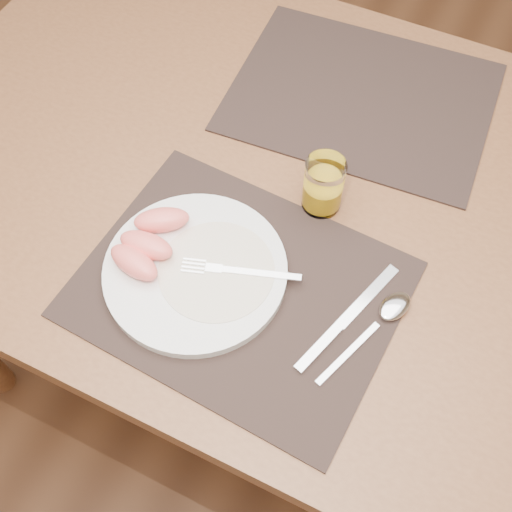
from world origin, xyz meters
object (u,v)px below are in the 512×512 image
Objects in this scene: placemat_far at (361,97)px; spoon at (388,313)px; fork at (230,270)px; placemat_near at (239,289)px; plate at (195,271)px; knife at (340,326)px; juice_glass at (323,187)px; table at (296,211)px.

placemat_far is 0.43m from spoon.
fork reaches higher than spoon.
fork is at bearing 147.89° from placemat_near.
plate reaches higher than placemat_far.
knife is at bearing -73.01° from placemat_far.
juice_glass reaches higher than placemat_far.
plate is 0.23m from juice_glass.
placemat_far is 1.67× the size of plate.
table is 8.19× the size of fork.
plate is 0.28m from spoon.
knife is (0.13, -0.43, 0.00)m from placemat_far.
fork is at bearing -169.88° from spoon.
placemat_far is at bearing 106.99° from knife.
table is at bearing 150.86° from juice_glass.
table is 0.14m from juice_glass.
placemat_near is at bearing -104.00° from juice_glass.
plate reaches higher than spoon.
spoon reaches higher than placemat_far.
table is 3.11× the size of placemat_near.
placemat_far is at bearing 115.81° from spoon.
fork is 0.91× the size of spoon.
juice_glass is at bearing -29.14° from table.
knife is (0.22, 0.01, -0.01)m from plate.
placemat_far is 0.45m from knife.
fork is (-0.02, 0.01, 0.02)m from placemat_near.
fork reaches higher than table.
fork is (0.05, 0.02, 0.01)m from plate.
spoon is at bearing 10.12° from fork.
table is 0.24m from placemat_far.
fork is at bearing -95.61° from placemat_far.
plate is at bearing -101.49° from placemat_far.
plate reaches higher than knife.
spoon is at bearing -64.19° from placemat_far.
placemat_far is 2.63× the size of fork.
knife is at bearing -53.94° from table.
plate is 1.58× the size of fork.
knife is at bearing -1.99° from fork.
table is 7.48× the size of spoon.
juice_glass is at bearing 69.38° from fork.
placemat_far is at bearing 87.11° from placemat_near.
fork is at bearing 178.01° from knife.
spoon is (0.23, 0.04, -0.01)m from fork.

